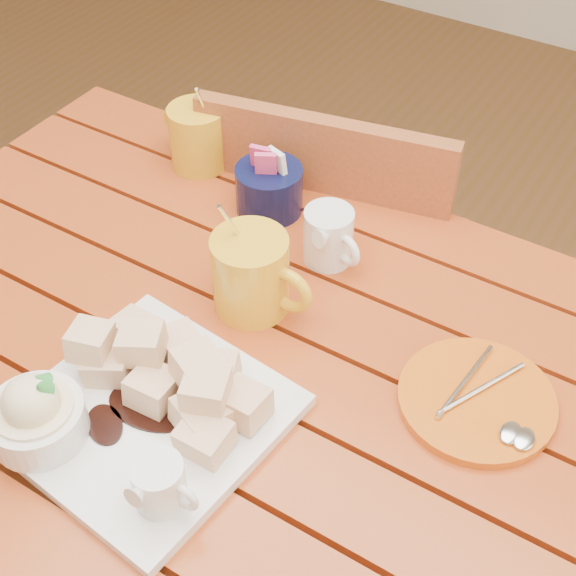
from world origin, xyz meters
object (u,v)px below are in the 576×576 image
Objects in this scene: table at (248,404)px; coffee_mug_right at (253,273)px; coffee_mug_left at (197,135)px; orange_saucer at (478,400)px; chair_far at (335,266)px; dessert_plate at (127,406)px.

coffee_mug_right reaches higher than table.
coffee_mug_right is (0.26, -0.23, 0.01)m from coffee_mug_left.
coffee_mug_left is at bearing 134.23° from table.
table is at bearing -164.62° from orange_saucer.
chair_far reaches higher than orange_saucer.
chair_far is at bearing 95.61° from dessert_plate.
orange_saucer is (0.28, 0.08, 0.11)m from table.
table is 7.80× the size of coffee_mug_left.
dessert_plate is 0.69m from chair_far.
coffee_mug_right is at bearing 86.50° from dessert_plate.
table is 0.49m from chair_far.
coffee_mug_left reaches higher than chair_far.
dessert_plate is 0.24m from coffee_mug_right.
coffee_mug_right is (-0.04, 0.08, 0.17)m from table.
coffee_mug_left is 0.39m from chair_far.
table is at bearing 72.77° from dessert_plate.
coffee_mug_left is 0.34m from coffee_mug_right.
dessert_plate is (-0.05, -0.16, 0.14)m from table.
coffee_mug_right reaches higher than coffee_mug_left.
coffee_mug_right reaches higher than orange_saucer.
coffee_mug_left is 0.62m from orange_saucer.
coffee_mug_left reaches higher than dessert_plate.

